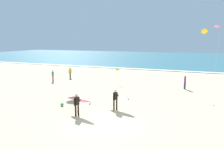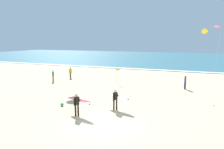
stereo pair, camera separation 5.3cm
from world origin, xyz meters
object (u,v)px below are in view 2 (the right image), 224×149
Objects in this scene: surfer_lead at (117,97)px; surfer_trailing at (78,102)px; bystander_green_top at (53,76)px; bystander_yellow_top at (70,73)px; kite_arc_rose_mid at (217,30)px; bystander_purple_top at (185,82)px; beach_ball at (62,104)px; lifeguard_flag at (117,74)px.

surfer_lead and surfer_trailing have the same top height.
surfer_trailing reaches higher than bystander_green_top.
bystander_yellow_top and bystander_green_top have the same top height.
kite_arc_rose_mid is at bearing -13.24° from bystander_yellow_top.
bystander_purple_top reaches higher than beach_ball.
kite_arc_rose_mid is at bearing 40.99° from surfer_trailing.
surfer_lead is at bearing 10.31° from beach_ball.
bystander_yellow_top is at bearing 124.54° from surfer_trailing.
bystander_green_top is at bearing 175.99° from kite_arc_rose_mid.
bystander_yellow_top and bystander_purple_top have the same top height.
kite_arc_rose_mid is 19.97m from bystander_yellow_top.
beach_ball is at bearing -169.69° from surfer_lead.
surfer_trailing is 8.42× the size of beach_ball.
bystander_green_top is (-11.93, 7.60, -0.24)m from surfer_lead.
bystander_yellow_top is (-11.09, 10.62, -0.24)m from surfer_lead.
surfer_lead reaches higher than bystander_green_top.
bystander_green_top reaches higher than beach_ball.
surfer_trailing reaches higher than bystander_yellow_top.
surfer_trailing is at bearing -121.98° from bystander_purple_top.
surfer_lead is 11.22m from kite_arc_rose_mid.
kite_arc_rose_mid is 4.34× the size of bystander_purple_top.
surfer_trailing is 11.68m from lifeguard_flag.
beach_ball is at bearing -133.50° from bystander_purple_top.
bystander_green_top is 11.16m from beach_ball.
bystander_purple_top is (5.04, 9.39, -0.24)m from surfer_lead.
surfer_trailing is (-2.23, -2.25, -0.00)m from surfer_lead.
kite_arc_rose_mid reaches higher than surfer_lead.
beach_ball is at bearing -97.51° from lifeguard_flag.
surfer_lead is 1.56× the size of bystander_yellow_top.
surfer_trailing is at bearing -45.45° from bystander_green_top.
surfer_trailing is 13.72m from bystander_purple_top.
bystander_yellow_top is 0.76× the size of lifeguard_flag.
surfer_lead is 10.66m from bystander_purple_top.
surfer_lead is at bearing -140.40° from kite_arc_rose_mid.
kite_arc_rose_mid is (9.77, 8.49, 5.49)m from surfer_trailing.
surfer_lead is 3.17m from surfer_trailing.
kite_arc_rose_mid reaches higher than bystander_purple_top.
surfer_lead is 1.05× the size of surfer_trailing.
lifeguard_flag reaches higher than bystander_yellow_top.
lifeguard_flag reaches higher than surfer_lead.
bystander_yellow_top is at bearing 166.76° from kite_arc_rose_mid.
surfer_trailing is at bearing -55.46° from bystander_yellow_top.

